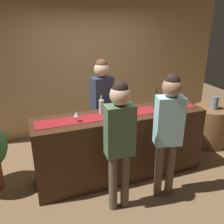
% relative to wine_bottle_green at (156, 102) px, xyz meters
% --- Properties ---
extents(ground_plane, '(10.00, 10.00, 0.00)m').
position_rel_wine_bottle_green_xyz_m(ground_plane, '(-0.57, -0.02, -1.14)').
color(ground_plane, brown).
extents(back_wall, '(6.00, 0.12, 2.90)m').
position_rel_wine_bottle_green_xyz_m(back_wall, '(-0.57, 1.88, 0.31)').
color(back_wall, tan).
rests_on(back_wall, ground).
extents(bar_counter, '(2.53, 0.60, 1.03)m').
position_rel_wine_bottle_green_xyz_m(bar_counter, '(-0.57, -0.02, -0.63)').
color(bar_counter, '#3D2314').
rests_on(bar_counter, ground).
extents(counter_runner_cloth, '(2.40, 0.28, 0.01)m').
position_rel_wine_bottle_green_xyz_m(counter_runner_cloth, '(-0.57, -0.02, -0.11)').
color(counter_runner_cloth, maroon).
rests_on(counter_runner_cloth, bar_counter).
extents(wine_bottle_green, '(0.07, 0.07, 0.30)m').
position_rel_wine_bottle_green_xyz_m(wine_bottle_green, '(0.00, 0.00, 0.00)').
color(wine_bottle_green, '#194723').
rests_on(wine_bottle_green, bar_counter).
extents(wine_bottle_clear, '(0.07, 0.07, 0.30)m').
position_rel_wine_bottle_green_xyz_m(wine_bottle_clear, '(-0.83, 0.08, 0.00)').
color(wine_bottle_clear, '#B2C6C1').
rests_on(wine_bottle_clear, bar_counter).
extents(wine_glass_near_customer, '(0.07, 0.07, 0.14)m').
position_rel_wine_bottle_green_xyz_m(wine_glass_near_customer, '(-1.22, -0.08, -0.01)').
color(wine_glass_near_customer, silver).
rests_on(wine_glass_near_customer, bar_counter).
extents(wine_glass_mid_counter, '(0.07, 0.07, 0.14)m').
position_rel_wine_bottle_green_xyz_m(wine_glass_mid_counter, '(-0.67, -0.06, -0.01)').
color(wine_glass_mid_counter, silver).
rests_on(wine_glass_mid_counter, bar_counter).
extents(bartender, '(0.38, 0.27, 1.73)m').
position_rel_wine_bottle_green_xyz_m(bartender, '(-0.66, 0.56, -0.07)').
color(bartender, '#26262B').
rests_on(bartender, ground).
extents(customer_sipping, '(0.38, 0.28, 1.72)m').
position_rel_wine_bottle_green_xyz_m(customer_sipping, '(-0.18, -0.66, -0.07)').
color(customer_sipping, brown).
rests_on(customer_sipping, ground).
extents(customer_browsing, '(0.35, 0.24, 1.70)m').
position_rel_wine_bottle_green_xyz_m(customer_browsing, '(-0.85, -0.67, -0.09)').
color(customer_browsing, brown).
rests_on(customer_browsing, ground).
extents(round_side_table, '(0.68, 0.68, 0.74)m').
position_rel_wine_bottle_green_xyz_m(round_side_table, '(1.40, 0.33, -0.77)').
color(round_side_table, brown).
rests_on(round_side_table, ground).
extents(vase_on_side_table, '(0.13, 0.13, 0.24)m').
position_rel_wine_bottle_green_xyz_m(vase_on_side_table, '(1.40, 0.28, -0.28)').
color(vase_on_side_table, slate).
rests_on(vase_on_side_table, round_side_table).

